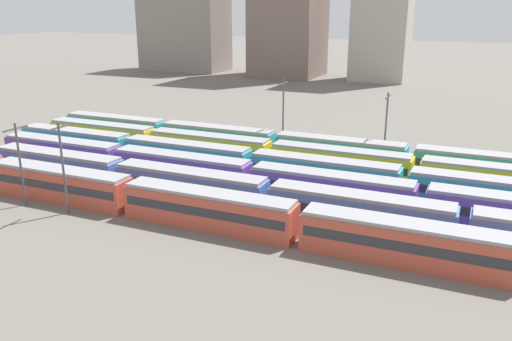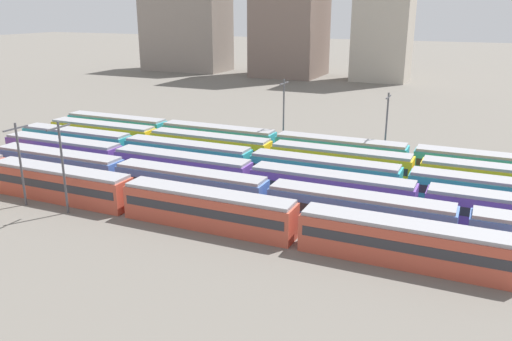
% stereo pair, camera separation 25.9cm
% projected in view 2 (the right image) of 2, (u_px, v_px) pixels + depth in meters
% --- Properties ---
extents(ground_plane, '(600.00, 600.00, 0.00)m').
position_uv_depth(ground_plane, '(92.00, 162.00, 73.15)').
color(ground_plane, '#666059').
extents(train_track_0, '(74.70, 3.06, 3.75)m').
position_uv_depth(train_track_0, '(129.00, 195.00, 54.88)').
color(train_track_0, '#BC4C38').
rests_on(train_track_0, ground_plane).
extents(train_track_1, '(112.50, 3.06, 3.75)m').
position_uv_depth(train_track_1, '(463.00, 228.00, 46.78)').
color(train_track_1, '#4C70BC').
rests_on(train_track_1, ground_plane).
extents(train_track_2, '(93.60, 3.06, 3.75)m').
position_uv_depth(train_track_2, '(331.00, 190.00, 56.63)').
color(train_track_2, '#6B429E').
rests_on(train_track_2, ground_plane).
extents(train_track_3, '(74.70, 3.06, 3.75)m').
position_uv_depth(train_track_3, '(252.00, 164.00, 65.74)').
color(train_track_3, teal).
rests_on(train_track_3, ground_plane).
extents(train_track_4, '(112.50, 3.06, 3.75)m').
position_uv_depth(train_track_4, '(417.00, 172.00, 62.72)').
color(train_track_4, yellow).
rests_on(train_track_4, ground_plane).
extents(train_track_5, '(74.70, 3.06, 3.75)m').
position_uv_depth(train_track_5, '(276.00, 144.00, 75.13)').
color(train_track_5, teal).
rests_on(train_track_5, ground_plane).
extents(catenary_pole_0, '(0.24, 3.20, 9.21)m').
position_uv_depth(catenary_pole_0, '(20.00, 160.00, 56.01)').
color(catenary_pole_0, '#4C4C51').
rests_on(catenary_pole_0, ground_plane).
extents(catenary_pole_1, '(0.24, 3.20, 9.90)m').
position_uv_depth(catenary_pole_1, '(386.00, 125.00, 71.08)').
color(catenary_pole_1, '#4C4C51').
rests_on(catenary_pole_1, ground_plane).
extents(catenary_pole_2, '(0.24, 3.20, 9.85)m').
position_uv_depth(catenary_pole_2, '(63.00, 163.00, 53.66)').
color(catenary_pole_2, '#4C4C51').
rests_on(catenary_pole_2, ground_plane).
extents(catenary_pole_3, '(0.24, 3.20, 10.91)m').
position_uv_depth(catenary_pole_3, '(284.00, 112.00, 76.63)').
color(catenary_pole_3, '#4C4C51').
rests_on(catenary_pole_3, ground_plane).
extents(distant_building_0, '(28.24, 15.21, 30.05)m').
position_uv_depth(distant_building_0, '(186.00, 25.00, 175.37)').
color(distant_building_0, gray).
rests_on(distant_building_0, ground_plane).
extents(distant_building_2, '(15.71, 13.57, 45.30)m').
position_uv_depth(distant_building_2, '(385.00, 0.00, 147.54)').
color(distant_building_2, '#B2A899').
rests_on(distant_building_2, ground_plane).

